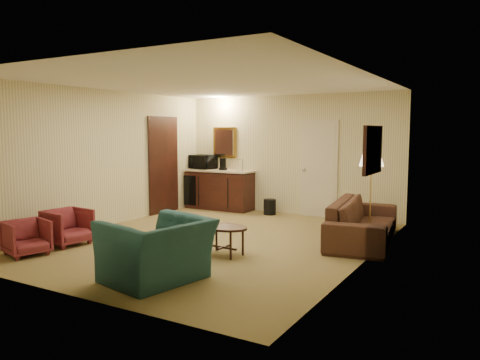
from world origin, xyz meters
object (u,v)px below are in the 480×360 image
at_px(teal_armchair, 157,240).
at_px(rose_chair_near, 68,225).
at_px(rose_chair_far, 26,236).
at_px(coffee_table, 223,240).
at_px(sofa, 363,214).
at_px(wetbar_cabinet, 219,190).
at_px(waste_bin, 270,207).
at_px(coffee_maker, 223,164).
at_px(floor_lamp, 370,195).
at_px(microwave, 203,160).

height_order(teal_armchair, rose_chair_near, teal_armchair).
relative_size(rose_chair_far, coffee_table, 0.76).
height_order(sofa, rose_chair_near, sofa).
bearing_deg(rose_chair_far, sofa, -35.71).
xyz_separation_m(wetbar_cabinet, rose_chair_near, (-0.25, -4.14, -0.14)).
height_order(teal_armchair, waste_bin, teal_armchair).
xyz_separation_m(wetbar_cabinet, waste_bin, (1.35, -0.07, -0.29)).
distance_m(rose_chair_near, coffee_maker, 4.23).
relative_size(sofa, waste_bin, 6.91).
bearing_deg(waste_bin, teal_armchair, -79.99).
bearing_deg(sofa, floor_lamp, -20.81).
bearing_deg(floor_lamp, microwave, 162.47).
bearing_deg(coffee_table, microwave, 128.37).
bearing_deg(sofa, microwave, 61.55).
xyz_separation_m(rose_chair_far, floor_lamp, (4.10, 3.56, 0.47)).
height_order(sofa, teal_armchair, teal_armchair).
distance_m(waste_bin, microwave, 2.09).
xyz_separation_m(rose_chair_near, floor_lamp, (4.10, 2.82, 0.44)).
bearing_deg(microwave, sofa, -10.35).
relative_size(rose_chair_near, coffee_maker, 2.32).
bearing_deg(coffee_table, rose_chair_far, -149.79).
distance_m(teal_armchair, coffee_table, 1.45).
bearing_deg(coffee_table, wetbar_cabinet, 123.34).
distance_m(floor_lamp, coffee_maker, 4.00).
distance_m(teal_armchair, rose_chair_far, 2.45).
height_order(rose_chair_near, waste_bin, rose_chair_near).
bearing_deg(coffee_maker, wetbar_cabinet, -176.54).
bearing_deg(floor_lamp, rose_chair_near, -145.52).
distance_m(teal_armchair, floor_lamp, 3.90).
xyz_separation_m(rose_chair_near, rose_chair_far, (0.00, -0.74, -0.03)).
bearing_deg(microwave, wetbar_cabinet, 3.87).
xyz_separation_m(rose_chair_far, coffee_table, (2.50, 1.46, -0.07)).
height_order(wetbar_cabinet, sofa, wetbar_cabinet).
xyz_separation_m(rose_chair_far, coffee_maker, (0.34, 4.89, 0.77)).
height_order(floor_lamp, waste_bin, floor_lamp).
bearing_deg(rose_chair_near, microwave, 9.59).
bearing_deg(rose_chair_near, coffee_table, -67.84).
bearing_deg(rose_chair_near, floor_lamp, -49.34).
distance_m(wetbar_cabinet, waste_bin, 1.38).
xyz_separation_m(teal_armchair, waste_bin, (-0.84, 4.77, -0.34)).
xyz_separation_m(sofa, rose_chair_near, (-4.05, -2.59, -0.14)).
xyz_separation_m(coffee_table, floor_lamp, (1.60, 2.10, 0.54)).
distance_m(rose_chair_near, floor_lamp, 4.99).
xyz_separation_m(teal_armchair, microwave, (-2.69, 4.89, 0.61)).
bearing_deg(microwave, coffee_table, -41.63).
bearing_deg(coffee_table, rose_chair_near, -164.02).
bearing_deg(waste_bin, rose_chair_near, -111.48).
distance_m(microwave, coffee_maker, 0.60).
relative_size(wetbar_cabinet, microwave, 2.72).
distance_m(rose_chair_far, coffee_table, 2.89).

